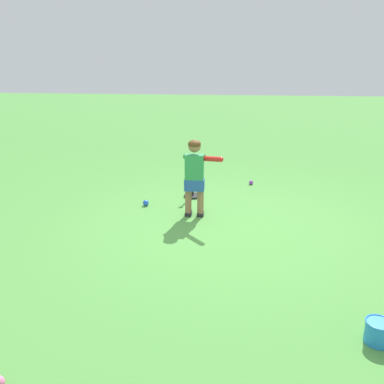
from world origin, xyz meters
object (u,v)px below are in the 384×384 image
Objects in this scene: toy_bucket at (378,331)px; play_ball_near_batter at (251,182)px; play_ball_by_bucket at (146,203)px; batting_tee at (193,190)px; child_batter at (195,171)px.

play_ball_near_batter is at bearing -78.16° from toy_bucket.
play_ball_by_bucket is (1.60, 1.26, 0.01)m from play_ball_near_batter.
child_batter is at bearing 98.58° from batting_tee.
child_batter is 1.74× the size of batting_tee.
play_ball_by_bucket is at bearing -49.16° from toy_bucket.
play_ball_near_batter is at bearing -141.75° from play_ball_by_bucket.
play_ball_by_bucket is (0.78, -0.33, -0.61)m from child_batter.
child_batter reaches higher than play_ball_near_batter.
play_ball_by_bucket is 0.82m from batting_tee.
play_ball_near_batter is 0.34× the size of toy_bucket.
batting_tee reaches higher than play_ball_by_bucket.
batting_tee is 3.79m from toy_bucket.
toy_bucket reaches higher than play_ball_near_batter.
batting_tee is 2.87× the size of toy_bucket.
child_batter is 3.07m from toy_bucket.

